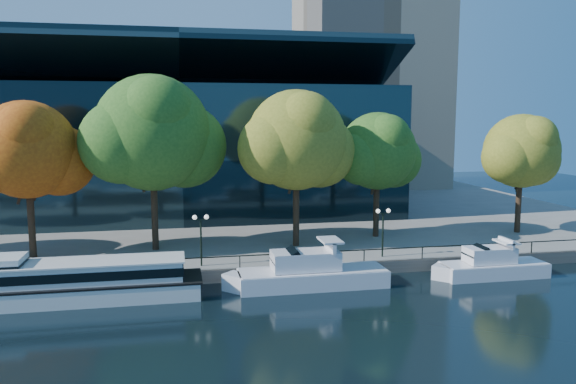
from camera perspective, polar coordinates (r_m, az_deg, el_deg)
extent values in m
plane|color=black|center=(40.83, -4.38, -10.24)|extent=(160.00, 160.00, 0.00)
cube|color=slate|center=(76.19, -7.69, -1.53)|extent=(90.00, 67.00, 1.00)
cube|color=#47443F|center=(43.58, -4.87, -8.40)|extent=(90.00, 0.25, 1.00)
cube|color=black|center=(43.40, -4.92, -6.49)|extent=(88.20, 0.08, 0.08)
cube|color=black|center=(43.53, -4.92, -7.13)|extent=(0.07, 0.07, 0.90)
cube|color=black|center=(70.75, -10.81, 3.82)|extent=(50.00, 24.00, 16.00)
cube|color=black|center=(66.79, -10.98, 11.76)|extent=(50.00, 17.14, 7.86)
cube|color=silver|center=(41.57, -20.04, -9.47)|extent=(15.76, 3.83, 1.24)
cube|color=black|center=(41.39, -20.08, -8.62)|extent=(16.07, 3.90, 0.14)
cube|color=silver|center=(41.12, -19.35, -7.67)|extent=(12.29, 3.14, 1.35)
cube|color=black|center=(41.11, -19.35, -7.59)|extent=(12.45, 3.21, 0.62)
cube|color=silver|center=(40.94, -19.39, -6.68)|extent=(12.60, 3.29, 0.11)
cube|color=silver|center=(42.13, -26.56, -7.21)|extent=(2.03, 2.68, 2.03)
cube|color=black|center=(42.07, -26.58, -6.91)|extent=(2.08, 2.76, 0.79)
cube|color=silver|center=(42.13, 2.52, -8.76)|extent=(11.03, 3.15, 1.26)
cube|color=silver|center=(41.21, -5.05, -9.16)|extent=(2.41, 2.41, 1.26)
cube|color=silver|center=(41.95, 2.52, -7.91)|extent=(10.81, 3.09, 0.08)
cube|color=silver|center=(41.63, 1.78, -6.93)|extent=(4.96, 2.36, 1.37)
cube|color=black|center=(41.31, -0.17, -6.89)|extent=(2.17, 2.27, 1.72)
cube|color=silver|center=(41.84, 4.30, -5.47)|extent=(0.26, 2.46, 0.84)
cube|color=silver|center=(41.75, 4.31, -4.91)|extent=(1.47, 2.46, 0.16)
cube|color=silver|center=(47.44, 20.16, -7.45)|extent=(8.35, 2.60, 1.11)
cube|color=silver|center=(45.44, 15.61, -7.92)|extent=(2.05, 2.05, 1.11)
cube|color=silver|center=(47.29, 20.19, -6.78)|extent=(8.19, 2.55, 0.07)
cube|color=silver|center=(46.92, 19.79, -6.02)|extent=(3.76, 1.95, 1.21)
cube|color=black|center=(46.36, 18.64, -6.01)|extent=(1.70, 1.87, 1.40)
cube|color=silver|center=(47.47, 21.31, -4.84)|extent=(0.23, 2.03, 0.74)
cube|color=silver|center=(47.45, 21.32, -4.73)|extent=(1.30, 2.03, 0.14)
cylinder|color=black|center=(50.69, -24.66, -2.10)|extent=(0.56, 0.56, 7.12)
cylinder|color=black|center=(50.41, -24.23, 1.08)|extent=(1.15, 1.73, 3.57)
cylinder|color=black|center=(50.16, -25.34, 0.70)|extent=(1.06, 1.19, 3.19)
sphere|color=#90310B|center=(50.13, -25.00, 3.92)|extent=(7.95, 7.95, 7.95)
sphere|color=#90310B|center=(50.89, -22.23, 2.99)|extent=(5.96, 5.96, 5.96)
sphere|color=#90310B|center=(48.44, -25.07, 5.46)|extent=(4.77, 4.77, 4.77)
cylinder|color=black|center=(49.98, -13.42, -1.15)|extent=(0.56, 0.56, 8.15)
cylinder|color=black|center=(49.79, -12.95, 2.55)|extent=(1.27, 1.93, 4.07)
cylinder|color=black|center=(49.35, -14.00, 2.13)|extent=(1.16, 1.32, 3.64)
sphere|color=#28551A|center=(49.44, -13.64, 5.87)|extent=(9.92, 9.92, 9.92)
sphere|color=#28551A|center=(50.94, -10.46, 4.61)|extent=(7.44, 7.44, 7.44)
sphere|color=#28551A|center=(48.64, -16.59, 4.87)|extent=(6.95, 6.95, 6.95)
sphere|color=#28551A|center=(47.43, -13.20, 7.92)|extent=(5.95, 5.95, 5.95)
cylinder|color=black|center=(50.16, 0.83, -1.22)|extent=(0.56, 0.56, 7.60)
cylinder|color=black|center=(50.09, 1.35, 2.21)|extent=(1.20, 1.82, 3.80)
cylinder|color=black|center=(49.44, 0.46, 1.82)|extent=(1.10, 1.25, 3.40)
sphere|color=olive|center=(49.61, 0.84, 5.30)|extent=(8.86, 8.86, 8.86)
sphere|color=olive|center=(51.51, 3.19, 4.14)|extent=(6.64, 6.64, 6.64)
sphere|color=olive|center=(48.35, -1.51, 4.45)|extent=(6.20, 6.20, 6.20)
sphere|color=olive|center=(47.94, 1.82, 7.07)|extent=(5.31, 5.31, 5.31)
cylinder|color=black|center=(54.85, 8.97, -1.07)|extent=(0.56, 0.56, 6.64)
cylinder|color=black|center=(54.88, 9.44, 1.67)|extent=(1.09, 1.64, 3.33)
cylinder|color=black|center=(54.13, 8.73, 1.35)|extent=(1.01, 1.13, 2.98)
sphere|color=#28551A|center=(54.33, 9.08, 4.13)|extent=(7.39, 7.39, 7.39)
sphere|color=#28551A|center=(56.15, 10.61, 3.26)|extent=(5.54, 5.54, 5.54)
sphere|color=#28551A|center=(53.05, 7.47, 3.48)|extent=(5.17, 5.17, 5.17)
sphere|color=#28551A|center=(53.02, 10.04, 5.42)|extent=(4.43, 4.43, 4.43)
cylinder|color=black|center=(60.74, 22.38, -0.76)|extent=(0.56, 0.56, 6.55)
cylinder|color=black|center=(60.89, 22.79, 1.68)|extent=(1.08, 1.62, 3.29)
cylinder|color=black|center=(60.00, 22.33, 1.40)|extent=(1.00, 1.12, 2.94)
sphere|color=olive|center=(60.27, 22.62, 3.87)|extent=(7.31, 7.31, 7.31)
sphere|color=olive|center=(62.37, 23.55, 3.08)|extent=(5.49, 5.49, 5.49)
sphere|color=olive|center=(58.69, 21.50, 3.30)|extent=(5.12, 5.12, 5.12)
sphere|color=olive|center=(59.22, 23.76, 4.99)|extent=(4.39, 4.39, 4.39)
cylinder|color=black|center=(44.21, -8.82, -5.16)|extent=(0.14, 0.14, 3.60)
cube|color=black|center=(43.84, -8.87, -2.80)|extent=(0.90, 0.06, 0.06)
sphere|color=white|center=(43.79, -9.46, -2.56)|extent=(0.36, 0.36, 0.36)
sphere|color=white|center=(43.83, -8.29, -2.52)|extent=(0.36, 0.36, 0.36)
cylinder|color=black|center=(47.19, 9.60, -4.36)|extent=(0.14, 0.14, 3.60)
cube|color=black|center=(46.84, 9.65, -2.15)|extent=(0.90, 0.06, 0.06)
sphere|color=white|center=(46.65, 9.14, -1.93)|extent=(0.36, 0.36, 0.36)
sphere|color=white|center=(46.97, 10.17, -1.89)|extent=(0.36, 0.36, 0.36)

